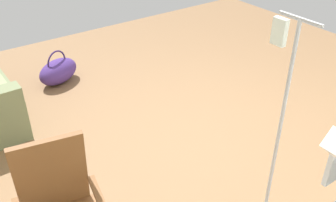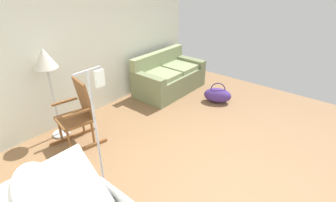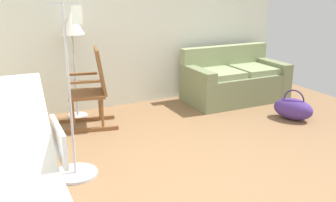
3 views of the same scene
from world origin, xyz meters
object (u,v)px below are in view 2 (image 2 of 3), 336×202
at_px(rocking_chair, 78,115).
at_px(floor_lamp, 46,65).
at_px(iv_pole, 106,189).
at_px(duffel_bag, 217,95).
at_px(couch, 169,78).

relative_size(rocking_chair, floor_lamp, 0.71).
bearing_deg(iv_pole, rocking_chair, 67.41).
xyz_separation_m(floor_lamp, duffel_bag, (2.70, -1.43, -1.07)).
relative_size(floor_lamp, iv_pole, 0.88).
relative_size(rocking_chair, iv_pole, 0.62).
relative_size(duffel_bag, iv_pole, 0.38).
height_order(couch, rocking_chair, rocking_chair).
xyz_separation_m(couch, iv_pole, (-2.93, -1.46, -0.06)).
bearing_deg(floor_lamp, duffel_bag, -27.87).
relative_size(couch, duffel_bag, 2.50).
bearing_deg(duffel_bag, iv_pole, -174.11).
height_order(couch, iv_pole, iv_pole).
bearing_deg(floor_lamp, iv_pole, -103.82).
relative_size(couch, floor_lamp, 1.08).
height_order(couch, floor_lamp, floor_lamp).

